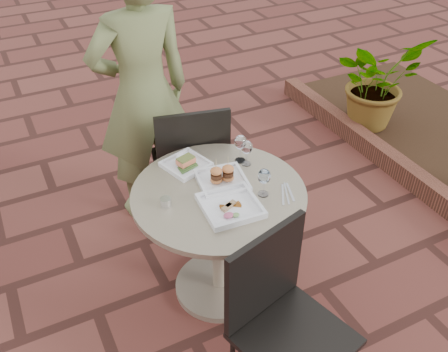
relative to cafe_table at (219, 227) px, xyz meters
name	(u,v)px	position (x,y,z in m)	size (l,w,h in m)	color
ground	(228,264)	(0.13, 0.14, -0.48)	(60.00, 60.00, 0.00)	#5C2C24
cafe_table	(219,227)	(0.00, 0.00, 0.00)	(0.90, 0.90, 0.73)	gray
chair_far	(191,159)	(0.09, 0.58, 0.07)	(0.52, 0.52, 0.93)	black
chair_near	(280,311)	(-0.03, -0.66, 0.07)	(0.54, 0.54, 0.93)	black
diner	(142,94)	(-0.08, 0.90, 0.40)	(0.65, 0.42, 1.77)	#616A3A
plate_salmon	(186,164)	(-0.06, 0.28, 0.26)	(0.27, 0.27, 0.06)	white
plate_sliders	(222,178)	(0.05, 0.06, 0.28)	(0.28, 0.28, 0.16)	white
plate_tuna	(230,206)	(-0.01, -0.14, 0.26)	(0.29, 0.29, 0.03)	white
wine_glass_right	(264,177)	(0.19, -0.12, 0.36)	(0.07, 0.07, 0.15)	white
wine_glass_mid	(241,143)	(0.23, 0.20, 0.36)	(0.07, 0.07, 0.16)	white
wine_glass_far	(247,148)	(0.24, 0.15, 0.35)	(0.06, 0.06, 0.15)	white
steel_ramekin	(166,202)	(-0.28, 0.02, 0.27)	(0.06, 0.06, 0.04)	silver
cutlery_set	(287,193)	(0.30, -0.17, 0.25)	(0.08, 0.18, 0.00)	silver
planter_curb	(394,164)	(1.73, 0.44, -0.41)	(0.12, 3.00, 0.15)	brown
potted_plant_a	(377,81)	(1.98, 1.05, -0.03)	(0.72, 0.62, 0.80)	#33662D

